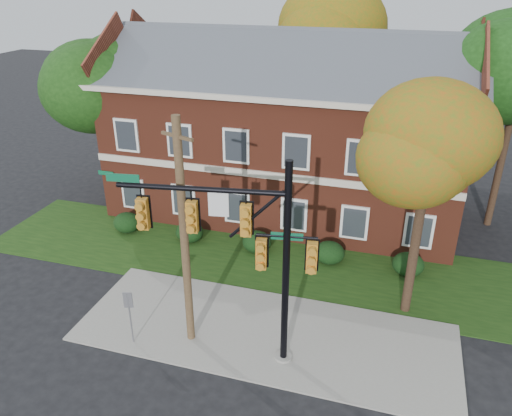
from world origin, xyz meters
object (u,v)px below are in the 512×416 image
(utility_pole, at_px, (184,238))
(hedge_far_left, at_px, (127,223))
(hedge_left, at_px, (190,232))
(sign_post, at_px, (129,309))
(tree_left_rear, at_px, (109,83))
(tree_near_right, at_px, (437,154))
(traffic_signal, at_px, (244,243))
(apartment_building, at_px, (285,122))
(hedge_far_right, at_px, (408,264))
(hedge_center, at_px, (257,242))
(hedge_right, at_px, (329,253))
(tree_far_rear, at_px, (337,31))

(utility_pole, bearing_deg, hedge_far_left, 155.06)
(hedge_left, height_order, sign_post, sign_post)
(hedge_far_left, xyz_separation_m, tree_left_rear, (-2.73, 4.14, 6.16))
(hedge_left, height_order, tree_near_right, tree_near_right)
(hedge_left, height_order, traffic_signal, traffic_signal)
(hedge_far_left, bearing_deg, apartment_building, 36.89)
(hedge_far_right, bearing_deg, utility_pole, -137.96)
(hedge_center, xyz_separation_m, sign_post, (-2.42, -7.59, 0.98))
(apartment_building, height_order, hedge_right, apartment_building)
(traffic_signal, height_order, sign_post, traffic_signal)
(utility_pole, relative_size, sign_post, 3.79)
(hedge_far_right, distance_m, tree_left_rear, 18.30)
(utility_pole, bearing_deg, tree_far_rear, 105.89)
(apartment_building, bearing_deg, sign_post, -100.69)
(tree_near_right, bearing_deg, hedge_far_left, 168.73)
(hedge_center, xyz_separation_m, traffic_signal, (1.70, -7.05, 4.07))
(apartment_building, distance_m, hedge_far_left, 9.82)
(apartment_building, height_order, tree_far_rear, tree_far_rear)
(hedge_left, bearing_deg, tree_near_right, -14.81)
(hedge_left, xyz_separation_m, tree_far_rear, (4.84, 13.09, 8.32))
(hedge_left, distance_m, utility_pole, 8.29)
(hedge_center, height_order, utility_pole, utility_pole)
(hedge_right, xyz_separation_m, tree_left_rear, (-13.23, 4.14, 6.16))
(sign_post, bearing_deg, hedge_far_left, 106.19)
(tree_left_rear, xyz_separation_m, traffic_signal, (11.43, -11.19, -2.09))
(hedge_left, bearing_deg, sign_post, -81.93)
(hedge_far_left, xyz_separation_m, tree_far_rear, (8.34, 13.09, 8.32))
(traffic_signal, bearing_deg, apartment_building, 88.94)
(hedge_left, bearing_deg, utility_pole, -66.08)
(hedge_left, xyz_separation_m, hedge_center, (3.50, 0.00, 0.00))
(hedge_right, xyz_separation_m, utility_pole, (-4.00, -6.76, 3.75))
(traffic_signal, relative_size, utility_pole, 0.88)
(hedge_far_left, distance_m, hedge_center, 7.00)
(hedge_far_left, xyz_separation_m, sign_post, (4.58, -7.59, 0.98))
(tree_far_rear, xyz_separation_m, traffic_signal, (0.36, -20.14, -4.25))
(tree_far_rear, xyz_separation_m, utility_pole, (-1.84, -19.86, -4.57))
(utility_pole, bearing_deg, hedge_far_right, 63.23)
(hedge_far_left, height_order, hedge_right, same)
(hedge_left, distance_m, sign_post, 7.73)
(tree_near_right, bearing_deg, apartment_building, 131.77)
(hedge_far_right, bearing_deg, tree_left_rear, 166.11)
(tree_near_right, relative_size, utility_pole, 1.02)
(hedge_far_right, height_order, traffic_signal, traffic_signal)
(hedge_far_right, xyz_separation_m, utility_pole, (-7.50, -6.76, 3.75))
(hedge_center, xyz_separation_m, tree_far_rear, (1.34, 13.09, 8.32))
(tree_near_right, relative_size, tree_left_rear, 0.97)
(hedge_far_left, xyz_separation_m, tree_near_right, (14.22, -2.83, 6.14))
(tree_far_rear, distance_m, utility_pole, 20.46)
(hedge_right, xyz_separation_m, traffic_signal, (-1.80, -7.05, 4.07))
(hedge_right, xyz_separation_m, sign_post, (-5.92, -7.59, 0.98))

